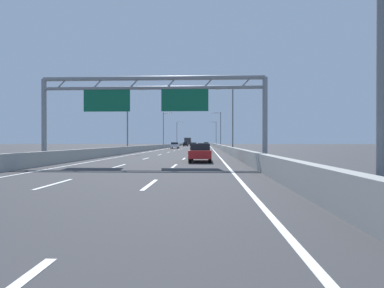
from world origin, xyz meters
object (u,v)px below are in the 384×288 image
at_px(yellow_car, 204,147).
at_px(red_car, 200,152).
at_px(streetlamp_left_mid, 129,116).
at_px(silver_car, 194,145).
at_px(black_car, 186,144).
at_px(white_car, 175,145).
at_px(streetlamp_right_distant, 216,132).
at_px(green_car, 206,144).
at_px(streetlamp_left_far, 164,128).
at_px(box_truck, 188,141).
at_px(streetlamp_right_far, 220,128).
at_px(streetlamp_right_mid, 231,116).
at_px(streetlamp_left_distant, 177,132).
at_px(sign_gantry, 151,97).

xyz_separation_m(yellow_car, red_car, (-0.05, -23.76, 0.01)).
distance_m(streetlamp_left_mid, silver_car, 56.34).
height_order(black_car, white_car, white_car).
height_order(streetlamp_left_mid, silver_car, streetlamp_left_mid).
relative_size(streetlamp_right_distant, green_car, 2.03).
height_order(streetlamp_left_far, yellow_car, streetlamp_left_far).
height_order(black_car, box_truck, box_truck).
xyz_separation_m(streetlamp_left_far, streetlamp_right_far, (14.93, 0.00, 0.00)).
xyz_separation_m(streetlamp_right_mid, black_car, (-11.08, 68.53, -4.66)).
distance_m(streetlamp_right_distant, yellow_car, 75.93).
distance_m(streetlamp_left_mid, black_car, 68.80).
distance_m(streetlamp_left_far, box_truck, 45.71).
distance_m(streetlamp_right_far, streetlamp_left_distant, 42.00).
distance_m(streetlamp_left_far, streetlamp_right_distant, 42.00).
bearing_deg(streetlamp_left_distant, streetlamp_left_far, -90.00).
height_order(streetlamp_right_mid, white_car, streetlamp_right_mid).
xyz_separation_m(streetlamp_left_mid, streetlamp_right_far, (14.93, 39.25, 0.00)).
distance_m(sign_gantry, white_car, 53.12).
bearing_deg(sign_gantry, streetlamp_right_far, 83.10).
xyz_separation_m(streetlamp_right_distant, box_truck, (-11.21, 6.16, -3.65)).
bearing_deg(white_car, streetlamp_right_mid, -69.36).
distance_m(streetlamp_right_far, green_car, 28.03).
bearing_deg(streetlamp_left_far, red_car, -79.76).
distance_m(streetlamp_left_distant, red_car, 100.14).
bearing_deg(streetlamp_right_mid, black_car, 99.19).
distance_m(streetlamp_left_distant, yellow_car, 76.61).
bearing_deg(white_car, box_truck, 90.12).
distance_m(white_car, green_car, 37.94).
bearing_deg(streetlamp_right_distant, streetlamp_left_distant, 180.00).
height_order(streetlamp_left_distant, box_truck, streetlamp_left_distant).
relative_size(sign_gantry, black_car, 3.54).
bearing_deg(black_car, streetlamp_left_far, -97.49).
relative_size(streetlamp_left_mid, streetlamp_right_mid, 1.00).
xyz_separation_m(streetlamp_right_mid, yellow_car, (-4.01, 2.82, -4.67)).
distance_m(black_car, white_car, 39.08).
distance_m(sign_gantry, streetlamp_right_mid, 24.61).
bearing_deg(red_car, streetlamp_right_far, 86.14).
xyz_separation_m(streetlamp_left_mid, box_truck, (3.72, 84.67, -3.65)).
relative_size(streetlamp_left_mid, streetlamp_right_distant, 1.00).
bearing_deg(silver_car, streetlamp_right_distant, 71.59).
bearing_deg(streetlamp_left_distant, streetlamp_left_mid, -90.00).
relative_size(streetlamp_right_mid, black_car, 2.04).
distance_m(streetlamp_left_far, silver_car, 18.57).
bearing_deg(black_car, streetlamp_right_far, -69.26).
xyz_separation_m(sign_gantry, streetlamp_right_distant, (7.59, 101.91, 0.58)).
bearing_deg(green_car, streetlamp_right_distant, 72.97).
relative_size(streetlamp_left_mid, streetlamp_left_distant, 1.00).
bearing_deg(yellow_car, streetlamp_left_distant, 98.21).
height_order(sign_gantry, silver_car, sign_gantry).
bearing_deg(streetlamp_right_mid, green_car, 93.12).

